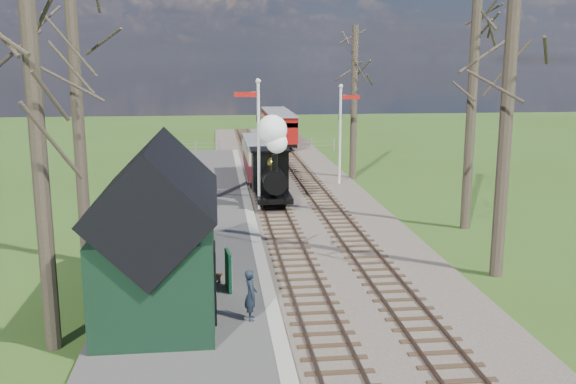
% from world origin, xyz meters
% --- Properties ---
extents(ground, '(140.00, 140.00, 0.00)m').
position_xyz_m(ground, '(0.00, 0.00, 0.00)').
color(ground, '#38561B').
rests_on(ground, ground).
extents(distant_hills, '(114.40, 48.00, 22.02)m').
position_xyz_m(distant_hills, '(1.40, 64.38, -16.21)').
color(distant_hills, '#385B23').
rests_on(distant_hills, ground).
extents(ballast_bed, '(8.00, 60.00, 0.10)m').
position_xyz_m(ballast_bed, '(1.30, 22.00, 0.05)').
color(ballast_bed, brown).
rests_on(ballast_bed, ground).
extents(track_near, '(1.60, 60.00, 0.15)m').
position_xyz_m(track_near, '(0.00, 22.00, 0.10)').
color(track_near, brown).
rests_on(track_near, ground).
extents(track_far, '(1.60, 60.00, 0.15)m').
position_xyz_m(track_far, '(2.60, 22.00, 0.10)').
color(track_far, brown).
rests_on(track_far, ground).
extents(platform, '(5.00, 44.00, 0.20)m').
position_xyz_m(platform, '(-3.50, 14.00, 0.10)').
color(platform, '#474442').
rests_on(platform, ground).
extents(coping_strip, '(0.40, 44.00, 0.21)m').
position_xyz_m(coping_strip, '(-1.20, 14.00, 0.10)').
color(coping_strip, '#B2AD9E').
rests_on(coping_strip, ground).
extents(station_shed, '(3.25, 6.30, 4.78)m').
position_xyz_m(station_shed, '(-4.30, 4.00, 2.27)').
color(station_shed, black).
rests_on(station_shed, platform).
extents(semaphore_near, '(1.22, 0.24, 6.22)m').
position_xyz_m(semaphore_near, '(-0.77, 16.00, 3.62)').
color(semaphore_near, silver).
rests_on(semaphore_near, ground).
extents(semaphore_far, '(1.22, 0.24, 5.72)m').
position_xyz_m(semaphore_far, '(4.37, 22.00, 3.35)').
color(semaphore_far, silver).
rests_on(semaphore_far, ground).
extents(bare_trees, '(15.51, 22.39, 12.00)m').
position_xyz_m(bare_trees, '(1.33, 10.10, 5.21)').
color(bare_trees, '#382D23').
rests_on(bare_trees, ground).
extents(fence_line, '(12.60, 0.08, 1.00)m').
position_xyz_m(fence_line, '(0.30, 36.00, 0.55)').
color(fence_line, slate).
rests_on(fence_line, ground).
extents(locomotive, '(1.76, 4.11, 4.40)m').
position_xyz_m(locomotive, '(-0.01, 17.04, 2.03)').
color(locomotive, black).
rests_on(locomotive, ground).
extents(coach, '(2.05, 7.04, 2.16)m').
position_xyz_m(coach, '(0.00, 23.10, 1.49)').
color(coach, black).
rests_on(coach, ground).
extents(red_carriage_a, '(2.14, 5.30, 2.25)m').
position_xyz_m(red_carriage_a, '(2.60, 37.63, 1.55)').
color(red_carriage_a, black).
rests_on(red_carriage_a, ground).
extents(red_carriage_b, '(2.14, 5.30, 2.25)m').
position_xyz_m(red_carriage_b, '(2.60, 43.13, 1.55)').
color(red_carriage_b, black).
rests_on(red_carriage_b, ground).
extents(sign_board, '(0.20, 0.83, 1.21)m').
position_xyz_m(sign_board, '(-2.38, 5.12, 0.81)').
color(sign_board, '#0D3F25').
rests_on(sign_board, platform).
extents(bench, '(0.92, 1.61, 0.89)m').
position_xyz_m(bench, '(-3.13, 5.20, 0.62)').
color(bench, '#3F2B16').
rests_on(bench, platform).
extents(person, '(0.35, 0.52, 1.39)m').
position_xyz_m(person, '(-1.84, 2.77, 0.89)').
color(person, '#1A232F').
rests_on(person, platform).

